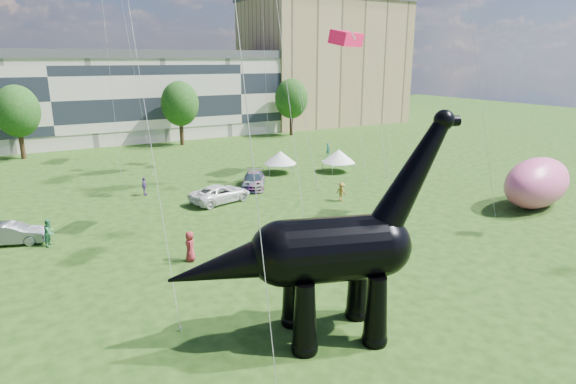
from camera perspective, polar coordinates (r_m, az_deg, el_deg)
ground at (r=21.92m, az=11.84°, el=-17.60°), size 220.00×220.00×0.00m
terrace_row at (r=75.80m, az=-26.58°, el=9.49°), size 78.00×11.00×12.00m
apartment_block at (r=94.46m, az=4.22°, el=14.97°), size 28.00×18.00×22.00m
tree_mid_left at (r=66.67m, az=-29.51°, el=8.76°), size 5.20×5.20×9.44m
tree_mid_right at (r=69.78m, az=-12.71°, el=10.58°), size 5.20×5.20×9.44m
tree_far_right at (r=77.05m, az=0.40°, el=11.38°), size 5.20×5.20×9.44m
dinosaur_sculpture at (r=20.63m, az=4.04°, el=-7.33°), size 12.39×5.62×10.22m
car_grey at (r=36.73m, az=-29.94°, el=-4.30°), size 4.58×2.76×1.42m
car_white at (r=41.41m, az=-8.02°, el=-0.19°), size 5.84×3.74×1.50m
car_dark at (r=45.78m, az=-4.08°, el=1.41°), size 4.16×5.34×1.45m
gazebo_near at (r=51.40m, az=-0.92°, el=4.11°), size 4.53×4.53×2.40m
gazebo_far at (r=52.27m, az=6.01°, el=4.25°), size 4.08×4.08×2.44m
inflatable_pink at (r=44.40m, az=27.42°, el=0.99°), size 8.89×5.75×4.11m
visitors at (r=32.17m, az=-6.86°, el=-4.56°), size 49.51×45.70×1.88m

